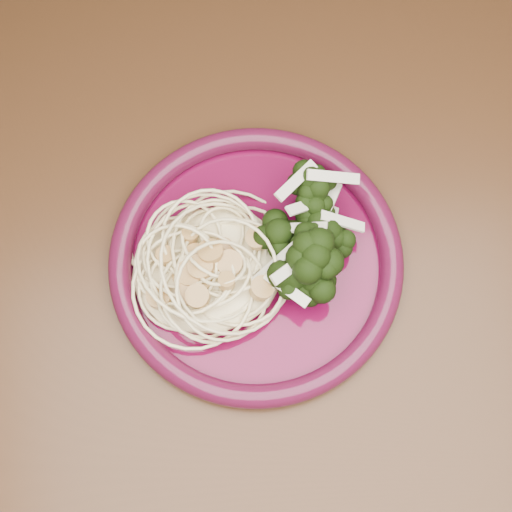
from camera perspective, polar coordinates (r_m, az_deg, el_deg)
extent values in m
plane|color=#54361C|center=(1.36, 4.48, -8.27)|extent=(3.50, 3.50, 0.00)
cube|color=#472814|center=(0.67, 9.10, 4.08)|extent=(1.20, 0.80, 0.04)
cylinder|color=#530627|center=(0.62, 0.00, -0.54)|extent=(0.26, 0.26, 0.01)
torus|color=#530E2B|center=(0.61, 0.00, -0.28)|extent=(0.27, 0.27, 0.02)
ellipsoid|color=#F6E7AB|center=(0.60, -3.92, -0.80)|extent=(0.14, 0.12, 0.03)
ellipsoid|color=black|center=(0.60, 4.80, 1.27)|extent=(0.09, 0.14, 0.05)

